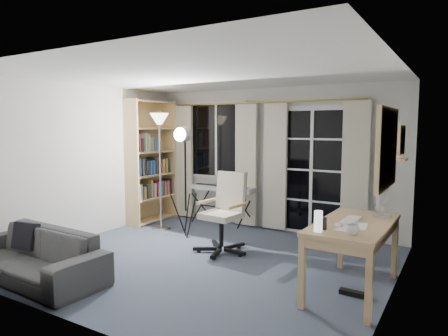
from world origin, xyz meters
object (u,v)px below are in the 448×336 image
Objects in this scene: mug at (352,228)px; sofa at (32,247)px; torchiere_lamp at (160,136)px; studio_light at (183,147)px; bookshelf at (148,164)px; office_chair at (227,205)px; monitor at (382,191)px; keyboard_piano at (223,189)px; desk at (354,231)px.

sofa is (-3.34, -1.02, -0.44)m from mug.
studio_light is at bearing -14.75° from torchiere_lamp.
mug is at bearing -23.02° from bookshelf.
office_chair is 2.24m from mug.
torchiere_lamp reaches higher than sofa.
bookshelf reaches higher than torchiere_lamp.
torchiere_lamp reaches higher than monitor.
keyboard_piano is 1.40m from office_chair.
monitor reaches higher than sofa.
monitor reaches higher than keyboard_piano.
keyboard_piano is at bearing 42.94° from torchiere_lamp.
torchiere_lamp is at bearing 157.18° from mug.
torchiere_lamp is 1.87m from office_chair.
torchiere_lamp reaches higher than studio_light.
bookshelf is 18.10× the size of mug.
office_chair is 0.79× the size of desk.
studio_light is 2.61m from sofa.
office_chair is 9.05× the size of mug.
torchiere_lamp is at bearing -30.22° from bookshelf.
mug is (-0.10, -0.95, -0.22)m from monitor.
bookshelf is 2.31m from office_chair.
torchiere_lamp is 1.39× the size of desk.
mug is at bearing -38.44° from keyboard_piano.
torchiere_lamp is 3.70m from desk.
desk is at bearing -112.39° from monitor.
bookshelf is 3.04m from sofa.
bookshelf is 1.85× the size of keyboard_piano.
studio_light reaches higher than office_chair.
desk is (1.87, -0.56, 0.00)m from office_chair.
keyboard_piano is 3.54m from mug.
keyboard_piano is at bearing 148.16° from desk.
desk is (3.44, -0.99, -0.93)m from torchiere_lamp.
office_chair is at bearing 178.27° from monitor.
desk is at bearing 101.31° from mug.
sofa is (-0.59, -3.25, -0.29)m from keyboard_piano.
sofa is at bearing -118.21° from office_chair.
sofa is (-0.41, -2.35, -1.05)m from studio_light.
keyboard_piano is 3.16m from desk.
studio_light reaches higher than sofa.
mug is at bearing -22.82° from torchiere_lamp.
desk is at bearing -17.38° from bookshelf.
keyboard_piano is 0.85× the size of desk.
sofa is (-1.37, -2.08, -0.28)m from office_chair.
mug is at bearing -20.90° from studio_light.
studio_light reaches higher than mug.
desk is (4.01, -1.34, -0.40)m from bookshelf.
torchiere_lamp is 3.72m from monitor.
mug is at bearing 19.12° from sofa.
torchiere_lamp is 1.02× the size of sofa.
monitor is at bearing -8.43° from torchiere_lamp.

